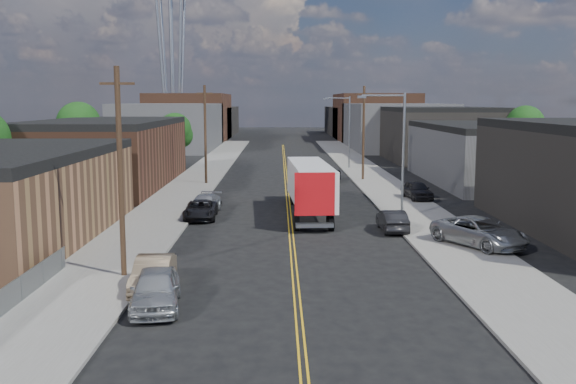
{
  "coord_description": "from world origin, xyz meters",
  "views": [
    {
      "loc": [
        -0.76,
        -19.94,
        8.39
      ],
      "look_at": [
        -0.18,
        21.65,
        2.5
      ],
      "focal_mm": 40.0,
      "sensor_mm": 36.0,
      "label": 1
    }
  ],
  "objects_px": {
    "car_left_b": "(153,274)",
    "car_ahead_truck": "(329,175)",
    "car_left_c": "(201,210)",
    "car_right_oncoming": "(392,221)",
    "car_left_a": "(156,289)",
    "semi_truck": "(309,184)",
    "car_right_lot_a": "(480,232)",
    "car_right_lot_c": "(417,190)",
    "car_left_d": "(205,204)"
  },
  "relations": [
    {
      "from": "car_left_c",
      "to": "car_left_d",
      "type": "height_order",
      "value": "car_left_d"
    },
    {
      "from": "car_right_lot_a",
      "to": "car_right_lot_c",
      "type": "height_order",
      "value": "car_right_lot_a"
    },
    {
      "from": "car_left_b",
      "to": "car_right_oncoming",
      "type": "xyz_separation_m",
      "value": [
        13.0,
        12.96,
        -0.04
      ]
    },
    {
      "from": "car_left_c",
      "to": "car_right_oncoming",
      "type": "distance_m",
      "value": 13.77
    },
    {
      "from": "car_right_oncoming",
      "to": "car_right_lot_a",
      "type": "height_order",
      "value": "car_right_lot_a"
    },
    {
      "from": "semi_truck",
      "to": "car_left_c",
      "type": "bearing_deg",
      "value": -167.49
    },
    {
      "from": "car_left_d",
      "to": "car_right_oncoming",
      "type": "distance_m",
      "value": 14.79
    },
    {
      "from": "car_left_c",
      "to": "car_right_lot_c",
      "type": "xyz_separation_m",
      "value": [
        17.4,
        8.48,
        0.25
      ]
    },
    {
      "from": "car_left_a",
      "to": "car_ahead_truck",
      "type": "xyz_separation_m",
      "value": [
        10.3,
        41.62,
        -0.11
      ]
    },
    {
      "from": "semi_truck",
      "to": "car_ahead_truck",
      "type": "bearing_deg",
      "value": 78.23
    },
    {
      "from": "car_right_lot_c",
      "to": "car_left_b",
      "type": "bearing_deg",
      "value": -129.75
    },
    {
      "from": "car_left_c",
      "to": "car_right_oncoming",
      "type": "relative_size",
      "value": 1.13
    },
    {
      "from": "car_right_lot_c",
      "to": "car_ahead_truck",
      "type": "distance_m",
      "value": 14.57
    },
    {
      "from": "car_left_a",
      "to": "car_right_lot_a",
      "type": "xyz_separation_m",
      "value": [
        16.55,
        10.59,
        0.16
      ]
    },
    {
      "from": "semi_truck",
      "to": "car_left_d",
      "type": "height_order",
      "value": "semi_truck"
    },
    {
      "from": "car_right_lot_a",
      "to": "semi_truck",
      "type": "bearing_deg",
      "value": 98.02
    },
    {
      "from": "car_right_lot_a",
      "to": "car_ahead_truck",
      "type": "height_order",
      "value": "car_right_lot_a"
    },
    {
      "from": "car_left_b",
      "to": "car_ahead_truck",
      "type": "distance_m",
      "value": 40.53
    },
    {
      "from": "car_left_a",
      "to": "car_left_d",
      "type": "height_order",
      "value": "car_left_a"
    },
    {
      "from": "car_left_c",
      "to": "car_right_lot_a",
      "type": "distance_m",
      "value": 19.62
    },
    {
      "from": "car_right_oncoming",
      "to": "car_ahead_truck",
      "type": "distance_m",
      "value": 26.16
    },
    {
      "from": "car_left_b",
      "to": "car_right_lot_c",
      "type": "distance_m",
      "value": 31.29
    },
    {
      "from": "car_left_d",
      "to": "car_right_lot_a",
      "type": "bearing_deg",
      "value": -27.17
    },
    {
      "from": "car_left_b",
      "to": "car_right_lot_c",
      "type": "relative_size",
      "value": 1.0
    },
    {
      "from": "semi_truck",
      "to": "car_left_b",
      "type": "xyz_separation_m",
      "value": [
        -7.9,
        -19.7,
        -1.49
      ]
    },
    {
      "from": "car_left_b",
      "to": "car_right_lot_c",
      "type": "xyz_separation_m",
      "value": [
        17.4,
        26.0,
        0.17
      ]
    },
    {
      "from": "semi_truck",
      "to": "car_left_c",
      "type": "relative_size",
      "value": 3.14
    },
    {
      "from": "car_left_b",
      "to": "car_left_d",
      "type": "xyz_separation_m",
      "value": [
        0.0,
        20.02,
        -0.05
      ]
    },
    {
      "from": "car_left_d",
      "to": "car_left_b",
      "type": "bearing_deg",
      "value": -82.15
    },
    {
      "from": "car_left_d",
      "to": "car_right_lot_c",
      "type": "height_order",
      "value": "car_right_lot_c"
    },
    {
      "from": "semi_truck",
      "to": "car_right_oncoming",
      "type": "xyz_separation_m",
      "value": [
        5.1,
        -6.74,
        -1.54
      ]
    },
    {
      "from": "semi_truck",
      "to": "car_right_oncoming",
      "type": "bearing_deg",
      "value": -55.83
    },
    {
      "from": "car_left_c",
      "to": "car_ahead_truck",
      "type": "relative_size",
      "value": 0.95
    },
    {
      "from": "car_right_lot_a",
      "to": "car_right_lot_c",
      "type": "distance_m",
      "value": 18.0
    },
    {
      "from": "car_left_c",
      "to": "semi_truck",
      "type": "bearing_deg",
      "value": 13.43
    },
    {
      "from": "car_left_b",
      "to": "car_ahead_truck",
      "type": "bearing_deg",
      "value": 72.18
    },
    {
      "from": "semi_truck",
      "to": "car_left_a",
      "type": "distance_m",
      "value": 23.5
    },
    {
      "from": "car_left_a",
      "to": "car_left_b",
      "type": "distance_m",
      "value": 2.65
    },
    {
      "from": "car_left_a",
      "to": "car_left_c",
      "type": "distance_m",
      "value": 20.11
    },
    {
      "from": "car_left_a",
      "to": "car_left_c",
      "type": "relative_size",
      "value": 0.99
    },
    {
      "from": "car_right_lot_a",
      "to": "car_right_oncoming",
      "type": "bearing_deg",
      "value": 99.61
    },
    {
      "from": "semi_truck",
      "to": "car_right_lot_a",
      "type": "relative_size",
      "value": 2.57
    },
    {
      "from": "car_left_c",
      "to": "car_right_lot_a",
      "type": "relative_size",
      "value": 0.82
    },
    {
      "from": "car_left_d",
      "to": "car_right_lot_c",
      "type": "bearing_deg",
      "value": 26.82
    },
    {
      "from": "car_left_a",
      "to": "semi_truck",
      "type": "bearing_deg",
      "value": 64.87
    },
    {
      "from": "car_right_lot_c",
      "to": "semi_truck",
      "type": "bearing_deg",
      "value": -152.42
    },
    {
      "from": "car_left_b",
      "to": "car_right_lot_c",
      "type": "bearing_deg",
      "value": 53.99
    },
    {
      "from": "semi_truck",
      "to": "car_right_oncoming",
      "type": "distance_m",
      "value": 8.59
    },
    {
      "from": "car_left_b",
      "to": "car_left_d",
      "type": "distance_m",
      "value": 20.02
    },
    {
      "from": "car_left_b",
      "to": "car_right_oncoming",
      "type": "relative_size",
      "value": 1.06
    }
  ]
}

